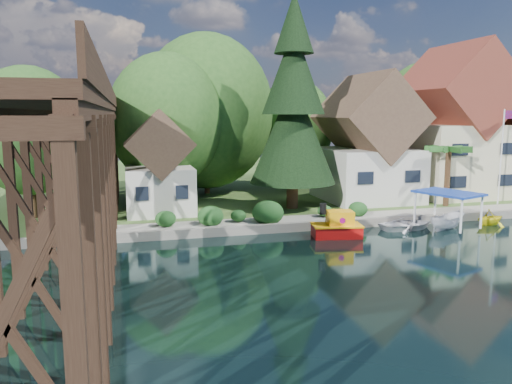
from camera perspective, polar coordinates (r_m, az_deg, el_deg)
ground at (r=28.38m, az=14.38°, el=-7.74°), size 140.00×140.00×0.00m
bank at (r=59.73m, az=-1.59°, el=1.46°), size 140.00×52.00×0.50m
seawall at (r=36.97m, az=13.82°, el=-3.34°), size 60.00×0.40×0.62m
promenade at (r=39.01m, az=15.51°, el=-2.45°), size 50.00×2.60×0.06m
trestle_bridge at (r=29.08m, az=-19.73°, el=3.17°), size 4.12×44.18×9.30m
house_left at (r=44.73m, az=12.56°, el=5.04°), size 7.64×8.64×11.02m
house_center at (r=49.84m, az=21.64°, el=6.48°), size 8.65×9.18×13.89m
shed at (r=38.48m, az=-11.01°, el=2.53°), size 5.09×5.40×7.85m
bg_trees at (r=47.20m, az=3.13°, el=8.04°), size 49.90×13.30×10.57m
shrubs at (r=34.77m, az=0.30°, el=-2.30°), size 15.76×2.47×1.70m
conifer at (r=39.60m, az=4.28°, el=9.70°), size 6.79×6.79×16.72m
palm_tree at (r=43.46m, az=21.17°, el=4.41°), size 4.81×4.81×5.19m
flagpole at (r=46.13m, az=26.38°, el=4.69°), size 1.17×0.49×7.89m
tugboat at (r=33.12m, az=9.28°, el=-3.94°), size 3.46×2.29×2.32m
boat_white_a at (r=36.60m, az=16.94°, el=-3.42°), size 4.34×3.29×0.84m
boat_canopy at (r=37.15m, az=21.01°, el=-2.31°), size 4.12×4.89×2.67m
boat_yellow at (r=40.08m, az=25.21°, el=-2.52°), size 2.74×2.46×1.28m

